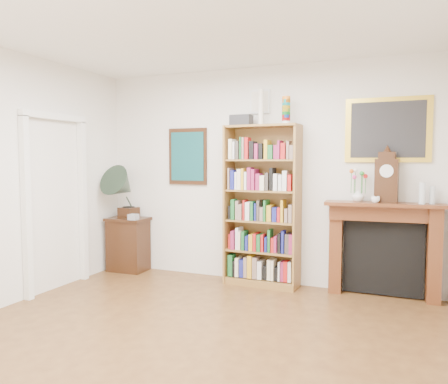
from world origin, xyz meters
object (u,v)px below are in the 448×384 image
Objects in this scene: bookshelf at (262,196)px; fireplace at (383,242)px; flower_vase at (358,195)px; side_cabinet at (128,244)px; bottle_right at (432,195)px; teacup at (375,200)px; mantel_clock at (387,178)px; gramophone at (123,188)px; bottle_left at (422,193)px; cd_stack at (133,217)px.

fireplace is at bearing 5.92° from bookshelf.
bookshelf reaches higher than flower_vase.
bottle_right is at bearing -0.53° from side_cabinet.
flower_vase reaches higher than teacup.
mantel_clock reaches higher than flower_vase.
gramophone is 7.97× the size of teacup.
bottle_left is (3.85, 0.05, 0.85)m from side_cabinet.
bottle_left is at bearing 0.09° from mantel_clock.
gramophone is at bearing -120.85° from side_cabinet.
gramophone reaches higher than flower_vase.
teacup is at bearing 0.38° from bookshelf.
bottle_right is at bearing 4.45° from bookshelf.
mantel_clock is 2.89× the size of bottle_right.
bottle_right is (3.99, 0.17, 0.01)m from gramophone.
flower_vase reaches higher than side_cabinet.
teacup is (3.17, 0.15, 0.34)m from cd_stack.
gramophone reaches higher than bottle_right.
cd_stack is at bearing -177.35° from teacup.
fireplace is at bearing 119.33° from mantel_clock.
fireplace is 0.53m from teacup.
bottle_right is at bearing 1.55° from flower_vase.
side_cabinet is (-2.01, -0.04, -0.75)m from bookshelf.
bookshelf is 1.49m from mantel_clock.
flower_vase is at bearing 177.05° from bottle_left.
bookshelf is at bearing -179.57° from bottle_left.
bookshelf reaches higher than fireplace.
side_cabinet is 6.42× the size of cd_stack.
bottle_left reaches higher than flower_vase.
side_cabinet is at bearing 177.74° from fireplace.
cd_stack is (-1.80, -0.19, -0.33)m from bookshelf.
gramophone reaches higher than side_cabinet.
cd_stack is (0.24, -0.10, -0.39)m from gramophone.
cd_stack reaches higher than side_cabinet.
bottle_right is at bearing 28.73° from bottle_left.
flower_vase is (3.20, 0.15, -0.01)m from gramophone.
mantel_clock is at bearing -177.21° from bottle_right.
bookshelf is 1.75× the size of fireplace.
mantel_clock is (3.51, 0.15, 0.19)m from gramophone.
bottle_left is at bearing -15.27° from fireplace.
side_cabinet is 3.47m from fireplace.
bookshelf reaches higher than cd_stack.
side_cabinet is 3.21× the size of bottle_left.
flower_vase reaches higher than fireplace.
side_cabinet is 3.85× the size of bottle_right.
fireplace is 1.76× the size of gramophone.
bookshelf is 2.14m from side_cabinet.
bookshelf is 3.04× the size of side_cabinet.
mantel_clock is 6.05× the size of teacup.
fireplace is 0.71m from bottle_left.
bookshelf is at bearing 6.14° from cd_stack.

